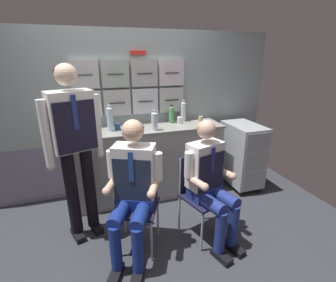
{
  "coord_description": "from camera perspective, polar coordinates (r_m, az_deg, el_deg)",
  "views": [
    {
      "loc": [
        -0.44,
        -1.86,
        1.83
      ],
      "look_at": [
        0.34,
        0.54,
        0.95
      ],
      "focal_mm": 26.21,
      "sensor_mm": 36.0,
      "label": 1
    }
  ],
  "objects": [
    {
      "name": "folding_chair_left",
      "position": [
        2.49,
        -6.99,
        -12.17
      ],
      "size": [
        0.53,
        0.53,
        0.86
      ],
      "color": "#A8AAAF",
      "rests_on": "ground"
    },
    {
      "name": "coffee_cup_spare",
      "position": [
        3.44,
        7.58,
        5.11
      ],
      "size": [
        0.06,
        0.06,
        0.08
      ],
      "color": "tan",
      "rests_on": "galley_counter"
    },
    {
      "name": "snack_banana",
      "position": [
        3.29,
        8.31,
        4.09
      ],
      "size": [
        0.17,
        0.1,
        0.04
      ],
      "color": "yellow",
      "rests_on": "galley_counter"
    },
    {
      "name": "water_bottle_clear",
      "position": [
        3.04,
        -13.35,
        5.05
      ],
      "size": [
        0.07,
        0.07,
        0.32
      ],
      "color": "silver",
      "rests_on": "galley_counter"
    },
    {
      "name": "ground",
      "position": [
        2.66,
        -3.81,
        -24.82
      ],
      "size": [
        4.8,
        4.8,
        0.04
      ],
      "primitive_type": "cube",
      "color": "#33353B"
    },
    {
      "name": "crew_member_standing",
      "position": [
        2.51,
        -20.96,
        0.41
      ],
      "size": [
        0.53,
        0.36,
        1.77
      ],
      "color": "black",
      "rests_on": "ground"
    },
    {
      "name": "sparkling_bottle_green",
      "position": [
        3.43,
        3.57,
        6.93
      ],
      "size": [
        0.07,
        0.07,
        0.3
      ],
      "color": "silver",
      "rests_on": "galley_counter"
    },
    {
      "name": "paper_cup_blue",
      "position": [
        3.11,
        -11.65,
        3.37
      ],
      "size": [
        0.07,
        0.07,
        0.08
      ],
      "color": "navy",
      "rests_on": "galley_counter"
    },
    {
      "name": "crew_member_right",
      "position": [
        2.45,
        9.76,
        -8.56
      ],
      "size": [
        0.51,
        0.66,
        1.27
      ],
      "color": "black",
      "rests_on": "ground"
    },
    {
      "name": "water_bottle_blue_cap",
      "position": [
        3.34,
        0.83,
        6.23
      ],
      "size": [
        0.07,
        0.07,
        0.25
      ],
      "color": "#4D9A53",
      "rests_on": "galley_counter"
    },
    {
      "name": "crew_member_left",
      "position": [
        2.26,
        -8.16,
        -10.0
      ],
      "size": [
        0.59,
        0.7,
        1.31
      ],
      "color": "black",
      "rests_on": "ground"
    },
    {
      "name": "water_bottle_short",
      "position": [
        3.0,
        -3.15,
        4.72
      ],
      "size": [
        0.08,
        0.08,
        0.25
      ],
      "color": "silver",
      "rests_on": "galley_counter"
    },
    {
      "name": "galley_bulkhead",
      "position": [
        3.36,
        -9.96,
        5.78
      ],
      "size": [
        4.2,
        0.14,
        2.15
      ],
      "color": "#94A4A4",
      "rests_on": "ground"
    },
    {
      "name": "service_trolley",
      "position": [
        3.69,
        16.83,
        -2.83
      ],
      "size": [
        0.4,
        0.65,
        0.93
      ],
      "color": "black",
      "rests_on": "ground"
    },
    {
      "name": "galley_counter",
      "position": [
        3.32,
        -4.68,
        -4.83
      ],
      "size": [
        1.99,
        0.53,
        0.96
      ],
      "color": "#A0A19B",
      "rests_on": "ground"
    },
    {
      "name": "folding_chair_right",
      "position": [
        2.63,
        7.07,
        -10.37
      ],
      "size": [
        0.5,
        0.5,
        0.86
      ],
      "color": "#A8AAAF",
      "rests_on": "ground"
    },
    {
      "name": "paper_cup_tan",
      "position": [
        3.34,
        2.74,
        4.93
      ],
      "size": [
        0.07,
        0.07,
        0.09
      ],
      "color": "silver",
      "rests_on": "galley_counter"
    }
  ]
}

